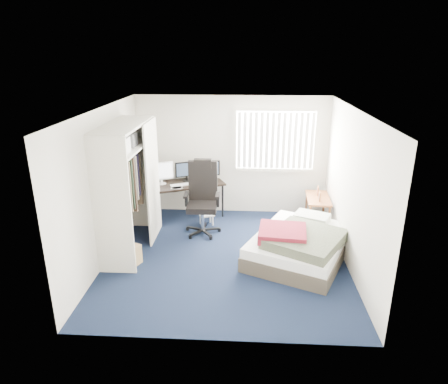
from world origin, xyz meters
The scene contains 10 objects.
ground centered at (0.00, 0.00, 0.00)m, with size 4.20×4.20×0.00m, color black.
room_shell centered at (0.00, 0.00, 1.51)m, with size 4.20×4.20×4.20m.
window_assembly centered at (0.90, 2.04, 1.60)m, with size 1.72×0.09×1.32m.
closet centered at (-1.67, 0.27, 1.35)m, with size 0.64×1.84×2.22m.
desk centered at (-0.93, 1.75, 0.78)m, with size 1.67×1.27×1.21m.
office_chair centered at (-0.51, 1.01, 0.54)m, with size 0.68×0.67×1.41m.
footstool centered at (-0.47, 1.32, 0.18)m, with size 0.35×0.32×0.23m.
nightstand centered at (1.75, 1.42, 0.53)m, with size 0.49×0.90×0.78m.
bed centered at (1.24, 0.03, 0.27)m, with size 2.07×2.30×0.63m.
pine_box centered at (-1.65, -0.32, 0.16)m, with size 0.44×0.33×0.33m, color #A08550.
Camera 1 is at (0.32, -6.07, 3.35)m, focal length 32.00 mm.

